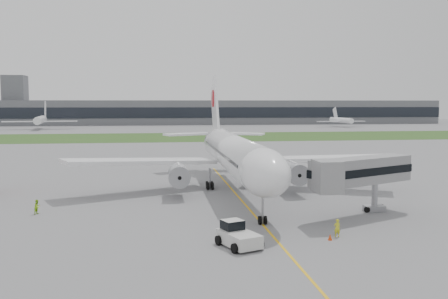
{
  "coord_description": "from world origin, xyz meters",
  "views": [
    {
      "loc": [
        -10.9,
        -65.27,
        12.73
      ],
      "look_at": [
        -1.77,
        2.0,
        6.33
      ],
      "focal_mm": 40.0,
      "sensor_mm": 36.0,
      "label": 1
    }
  ],
  "objects": [
    {
      "name": "ground",
      "position": [
        0.0,
        0.0,
        0.0
      ],
      "size": [
        600.0,
        600.0,
        0.0
      ],
      "primitive_type": "plane",
      "color": "gray",
      "rests_on": "ground"
    },
    {
      "name": "apron_markings",
      "position": [
        0.0,
        -5.0,
        0.0
      ],
      "size": [
        70.0,
        70.0,
        0.04
      ],
      "primitive_type": null,
      "color": "yellow",
      "rests_on": "ground"
    },
    {
      "name": "grass_strip",
      "position": [
        0.0,
        120.0,
        0.01
      ],
      "size": [
        600.0,
        50.0,
        0.02
      ],
      "primitive_type": "cube",
      "color": "#2A5720",
      "rests_on": "ground"
    },
    {
      "name": "terminal_building",
      "position": [
        0.0,
        229.87,
        7.0
      ],
      "size": [
        320.0,
        22.3,
        14.0
      ],
      "color": "slate",
      "rests_on": "ground"
    },
    {
      "name": "control_tower",
      "position": [
        -90.0,
        232.0,
        0.0
      ],
      "size": [
        12.0,
        12.0,
        56.0
      ],
      "primitive_type": null,
      "color": "slate",
      "rests_on": "ground"
    },
    {
      "name": "airliner",
      "position": [
        0.0,
        4.87,
        5.66
      ],
      "size": [
        48.13,
        53.95,
        17.88
      ],
      "color": "white",
      "rests_on": "ground"
    },
    {
      "name": "pushback_tug",
      "position": [
        -3.9,
        -22.48,
        1.01
      ],
      "size": [
        4.08,
        4.88,
        2.2
      ],
      "rotation": [
        0.0,
        0.0,
        0.38
      ],
      "color": "silver",
      "rests_on": "ground"
    },
    {
      "name": "jet_bridge",
      "position": [
        11.18,
        -12.8,
        5.01
      ],
      "size": [
        13.85,
        9.76,
        6.77
      ],
      "rotation": [
        0.0,
        0.0,
        0.45
      ],
      "color": "gray",
      "rests_on": "ground"
    },
    {
      "name": "safety_cone_left",
      "position": [
        -2.52,
        -19.99,
        0.27
      ],
      "size": [
        0.39,
        0.39,
        0.54
      ],
      "primitive_type": "cone",
      "color": "red",
      "rests_on": "ground"
    },
    {
      "name": "safety_cone_right",
      "position": [
        4.95,
        -21.75,
        0.29
      ],
      "size": [
        0.42,
        0.42,
        0.57
      ],
      "primitive_type": "cone",
      "color": "red",
      "rests_on": "ground"
    },
    {
      "name": "ground_crew_near",
      "position": [
        6.0,
        -20.72,
        0.86
      ],
      "size": [
        0.65,
        0.44,
        1.72
      ],
      "primitive_type": "imported",
      "rotation": [
        0.0,
        0.0,
        3.19
      ],
      "color": "yellow",
      "rests_on": "ground"
    },
    {
      "name": "ground_crew_far",
      "position": [
        -24.54,
        -6.75,
        0.84
      ],
      "size": [
        0.94,
        1.02,
        1.69
      ],
      "primitive_type": "imported",
      "rotation": [
        0.0,
        0.0,
        1.1
      ],
      "color": "#9DDB24",
      "rests_on": "ground"
    },
    {
      "name": "distant_aircraft_left",
      "position": [
        -65.78,
        182.22,
        0.0
      ],
      "size": [
        37.48,
        34.03,
        12.98
      ],
      "primitive_type": null,
      "rotation": [
        0.0,
        0.0,
        0.13
      ],
      "color": "white",
      "rests_on": "ground"
    },
    {
      "name": "distant_aircraft_right",
      "position": [
        85.45,
        186.21,
        0.0
      ],
      "size": [
        28.09,
        25.28,
        10.03
      ],
      "primitive_type": null,
      "rotation": [
        0.0,
        0.0,
        0.08
      ],
      "color": "white",
      "rests_on": "ground"
    }
  ]
}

